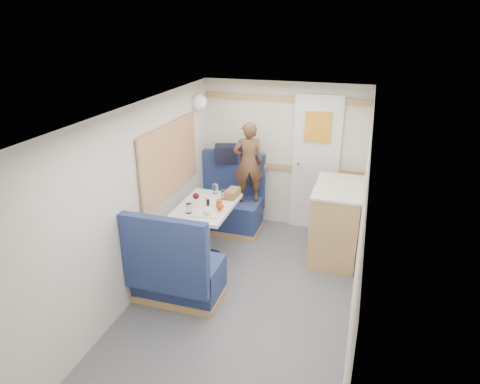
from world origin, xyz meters
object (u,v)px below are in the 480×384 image
(duffel_bag, at_px, (233,153))
(tumbler_mid, at_px, (215,189))
(pepper_grinder, at_px, (208,203))
(galley_counter, at_px, (336,221))
(bench_near, at_px, (177,275))
(tumbler_right, at_px, (224,194))
(cheese_block, at_px, (208,213))
(bread_loaf, at_px, (232,193))
(salt_grinder, at_px, (205,199))
(orange_fruit, at_px, (221,206))
(beer_glass, at_px, (219,204))
(tray, at_px, (205,210))
(person, at_px, (248,163))
(dinette_table, at_px, (206,217))
(bench_far, at_px, (229,208))
(tumbler_left, at_px, (189,208))
(wine_glass, at_px, (196,197))
(dome_light, at_px, (199,102))

(duffel_bag, bearing_deg, tumbler_mid, -106.28)
(duffel_bag, xyz_separation_m, pepper_grinder, (0.08, -1.16, -0.25))
(galley_counter, bearing_deg, bench_near, -136.06)
(tumbler_right, bearing_deg, bench_near, -97.35)
(cheese_block, xyz_separation_m, bread_loaf, (0.10, 0.58, 0.02))
(salt_grinder, bearing_deg, orange_fruit, -30.87)
(galley_counter, distance_m, beer_glass, 1.45)
(tray, distance_m, cheese_block, 0.13)
(tumbler_mid, bearing_deg, bread_loaf, -13.20)
(person, height_order, duffel_bag, person)
(duffel_bag, bearing_deg, dinette_table, -105.67)
(orange_fruit, distance_m, tumbler_right, 0.34)
(pepper_grinder, bearing_deg, bench_far, 92.89)
(pepper_grinder, bearing_deg, beer_glass, -0.93)
(tumbler_left, xyz_separation_m, pepper_grinder, (0.15, 0.21, -0.01))
(galley_counter, height_order, salt_grinder, galley_counter)
(dinette_table, bearing_deg, tumbler_left, -112.13)
(tumbler_mid, bearing_deg, beer_glass, -64.50)
(tumbler_mid, height_order, pepper_grinder, tumbler_mid)
(wine_glass, relative_size, salt_grinder, 1.69)
(bench_far, relative_size, dome_light, 5.25)
(dinette_table, relative_size, tumbler_left, 8.18)
(bench_far, relative_size, tray, 2.85)
(tray, distance_m, orange_fruit, 0.18)
(dinette_table, relative_size, bench_far, 0.88)
(tumbler_mid, distance_m, salt_grinder, 0.32)
(tumbler_right, distance_m, beer_glass, 0.29)
(galley_counter, relative_size, wine_glass, 5.48)
(bench_near, distance_m, pepper_grinder, 0.95)
(tray, bearing_deg, duffel_bag, 93.92)
(duffel_bag, relative_size, tray, 1.31)
(duffel_bag, height_order, salt_grinder, duffel_bag)
(bench_near, relative_size, pepper_grinder, 10.89)
(wine_glass, height_order, beer_glass, wine_glass)
(tumbler_mid, xyz_separation_m, beer_glass, (0.20, -0.42, -0.01))
(bench_far, relative_size, orange_fruit, 14.80)
(person, bearing_deg, wine_glass, 46.86)
(galley_counter, xyz_separation_m, tumbler_left, (-1.57, -0.80, 0.31))
(duffel_bag, bearing_deg, bread_loaf, -89.55)
(bench_near, xyz_separation_m, tumbler_left, (-0.10, 0.61, 0.48))
(duffel_bag, distance_m, beer_glass, 1.21)
(orange_fruit, bearing_deg, bread_loaf, 89.54)
(galley_counter, distance_m, tray, 1.60)
(dinette_table, distance_m, duffel_bag, 1.21)
(orange_fruit, height_order, salt_grinder, salt_grinder)
(pepper_grinder, height_order, salt_grinder, salt_grinder)
(dinette_table, distance_m, bread_loaf, 0.44)
(tumbler_left, xyz_separation_m, tumbler_right, (0.25, 0.49, 0.00))
(dinette_table, xyz_separation_m, orange_fruit, (0.22, -0.10, 0.21))
(dinette_table, xyz_separation_m, tumbler_left, (-0.10, -0.25, 0.21))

